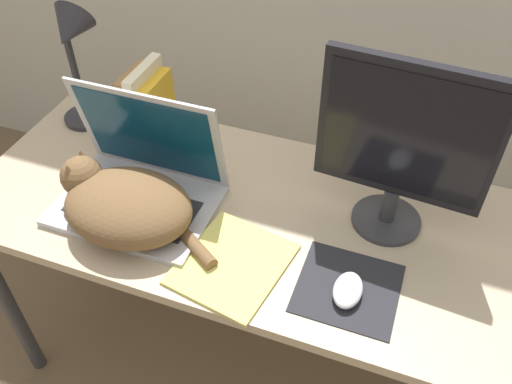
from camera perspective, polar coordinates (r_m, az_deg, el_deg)
The scene contains 9 objects.
desk at distance 1.41m, azimuth -1.78°, elevation -4.00°, with size 1.38×0.61×0.73m.
laptop at distance 1.37m, azimuth -12.09°, elevation 0.85°, with size 0.39×0.28×0.29m.
cat at distance 1.30m, azimuth -13.70°, elevation -1.27°, with size 0.43×0.25×0.15m.
external_monitor at distance 1.20m, azimuth 15.28°, elevation 4.76°, with size 0.38×0.17×0.43m.
mousepad at distance 1.21m, azimuth 9.65°, elevation -9.93°, with size 0.22×0.21×0.00m.
computer_mouse at distance 1.18m, azimuth 9.64°, elevation -10.14°, with size 0.06×0.10×0.03m.
book_row at distance 1.54m, azimuth -11.39°, elevation 8.88°, with size 0.10×0.16×0.22m.
desk_lamp at distance 1.55m, azimuth -18.75°, elevation 14.03°, with size 0.17×0.17×0.39m.
notepad at distance 1.23m, azimuth -2.49°, elevation -7.58°, with size 0.26×0.28×0.01m.
Camera 1 is at (0.37, -0.57, 1.69)m, focal length 38.00 mm.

